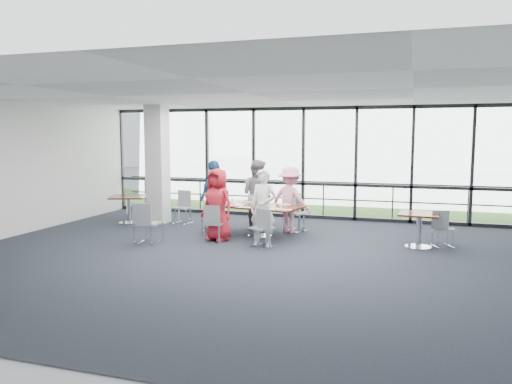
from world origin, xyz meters
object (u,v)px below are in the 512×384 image
(diner_far_right, at_px, (290,200))
(main_table, at_px, (260,210))
(chair_main_nl, at_px, (215,224))
(structural_column, at_px, (158,165))
(chair_main_fl, at_px, (262,211))
(chair_spare_lb, at_px, (183,208))
(chair_spare_la, at_px, (148,224))
(chair_spare_r, at_px, (443,229))
(side_table_left, at_px, (128,200))
(chair_main_nr, at_px, (262,228))
(diner_end, at_px, (215,196))
(chair_main_end, at_px, (212,214))
(side_table_right, at_px, (419,219))
(chair_main_fr, at_px, (295,213))
(diner_near_left, at_px, (218,205))
(diner_far_left, at_px, (257,195))
(diner_near_right, at_px, (263,208))

(diner_far_right, bearing_deg, main_table, 66.53)
(chair_main_nl, bearing_deg, structural_column, 143.90)
(chair_main_fl, distance_m, chair_spare_lb, 2.23)
(chair_spare_la, relative_size, chair_spare_r, 1.14)
(structural_column, relative_size, diner_far_right, 1.96)
(side_table_left, xyz_separation_m, chair_main_nr, (4.33, -1.72, -0.22))
(diner_end, bearing_deg, structural_column, -94.42)
(chair_main_nr, bearing_deg, chair_spare_lb, 171.48)
(chair_main_nl, xyz_separation_m, chair_main_end, (-0.53, 1.12, 0.03))
(chair_main_fl, bearing_deg, chair_spare_la, 78.62)
(side_table_right, height_order, chair_main_fl, chair_main_fl)
(structural_column, height_order, diner_end, structural_column)
(chair_main_fl, relative_size, chair_spare_la, 0.96)
(chair_spare_lb, bearing_deg, diner_far_right, -176.84)
(chair_main_fr, bearing_deg, chair_main_fl, 11.26)
(chair_spare_r, bearing_deg, main_table, 159.37)
(diner_near_left, height_order, chair_main_nl, diner_near_left)
(chair_main_nr, height_order, chair_main_fr, chair_main_fr)
(diner_far_right, bearing_deg, diner_far_left, 4.13)
(chair_main_nl, bearing_deg, diner_far_left, 75.08)
(chair_main_fr, bearing_deg, diner_end, 45.25)
(side_table_left, relative_size, diner_far_left, 0.68)
(main_table, distance_m, chair_spare_la, 2.60)
(diner_end, bearing_deg, diner_near_right, 70.15)
(side_table_right, height_order, chair_spare_la, chair_spare_la)
(diner_far_right, distance_m, chair_main_nr, 1.82)
(diner_far_left, xyz_separation_m, chair_spare_lb, (-2.17, 0.14, -0.46))
(diner_end, relative_size, chair_main_nr, 2.12)
(main_table, xyz_separation_m, diner_near_left, (-0.79, -0.70, 0.20))
(side_table_left, bearing_deg, diner_far_left, 3.88)
(main_table, height_order, side_table_left, same)
(diner_end, bearing_deg, chair_spare_lb, -105.72)
(chair_spare_lb, bearing_deg, chair_spare_r, -178.16)
(structural_column, bearing_deg, diner_near_right, -27.60)
(diner_near_right, relative_size, chair_main_nl, 2.05)
(diner_near_right, bearing_deg, chair_main_fr, 91.46)
(chair_main_fl, bearing_deg, chair_spare_r, -169.40)
(chair_main_end, bearing_deg, chair_main_nl, 26.75)
(main_table, relative_size, side_table_left, 1.77)
(chair_main_fl, height_order, chair_main_end, chair_main_end)
(chair_main_nl, bearing_deg, chair_main_fl, 75.41)
(chair_main_fr, height_order, chair_spare_la, chair_main_fr)
(diner_end, relative_size, chair_spare_lb, 2.06)
(diner_near_left, height_order, diner_near_right, diner_near_right)
(chair_main_nl, relative_size, chair_main_nr, 0.97)
(diner_far_left, height_order, diner_far_right, diner_far_left)
(diner_near_left, bearing_deg, chair_spare_lb, 150.70)
(diner_near_right, distance_m, chair_spare_lb, 3.48)
(side_table_right, relative_size, chair_spare_la, 0.98)
(structural_column, distance_m, diner_near_right, 4.10)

